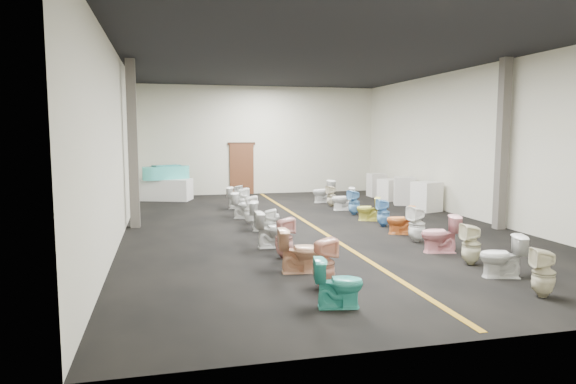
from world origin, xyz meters
name	(u,v)px	position (x,y,z in m)	size (l,w,h in m)	color
floor	(313,226)	(0.00, 0.00, 0.00)	(16.00, 16.00, 0.00)	black
ceiling	(314,59)	(0.00, 0.00, 4.50)	(16.00, 16.00, 0.00)	black
wall_back	(260,140)	(0.00, 8.00, 2.25)	(10.00, 10.00, 0.00)	beige
wall_front	(502,159)	(0.00, -8.00, 2.25)	(10.00, 10.00, 0.00)	beige
wall_left	(120,145)	(-5.00, 0.00, 2.25)	(16.00, 16.00, 0.00)	beige
wall_right	(477,143)	(5.00, 0.00, 2.25)	(16.00, 16.00, 0.00)	beige
aisle_stripe	(313,226)	(0.00, 0.00, 0.00)	(0.12, 15.60, 0.01)	#986A16
back_door	(242,169)	(-0.80, 7.94, 1.05)	(1.00, 0.10, 2.10)	#562D19
door_frame	(241,144)	(-0.80, 7.95, 2.12)	(1.15, 0.08, 0.10)	#331C11
column_left	(133,144)	(-4.75, 1.00, 2.25)	(0.25, 0.25, 4.50)	#59544C
column_right	(502,145)	(4.75, -1.50, 2.25)	(0.25, 0.25, 4.50)	#59544C
display_table	(167,190)	(-3.88, 6.67, 0.40)	(1.82, 0.91, 0.81)	white
bathtub	(166,172)	(-3.88, 6.67, 1.07)	(1.76, 1.14, 0.55)	#44C6BB
appliance_crate_a	(427,197)	(4.40, 1.79, 0.48)	(0.75, 0.75, 0.96)	silver
appliance_crate_b	(404,191)	(4.40, 3.40, 0.49)	(0.72, 0.72, 0.99)	silver
appliance_crate_c	(390,190)	(4.40, 4.61, 0.40)	(0.71, 0.71, 0.81)	white
appliance_crate_d	(377,185)	(4.40, 5.87, 0.46)	(0.65, 0.65, 0.93)	silver
toilet_left_0	(339,283)	(-1.50, -6.44, 0.37)	(0.41, 0.72, 0.74)	teal
toilet_left_1	(324,263)	(-1.43, -5.48, 0.42)	(0.38, 0.39, 0.84)	#E09B81
toilet_left_2	(300,251)	(-1.56, -4.45, 0.41)	(0.45, 0.80, 0.81)	#DDA37B
toilet_left_3	(284,238)	(-1.59, -3.33, 0.42)	(0.38, 0.39, 0.84)	#D2958F
toilet_left_4	(273,229)	(-1.61, -2.29, 0.41)	(0.46, 0.80, 0.82)	silver
toilet_left_5	(269,223)	(-1.48, -1.23, 0.36)	(0.32, 0.33, 0.71)	white
toilet_left_6	(265,216)	(-1.41, -0.35, 0.39)	(0.44, 0.76, 0.78)	silver
toilet_left_7	(250,210)	(-1.61, 0.82, 0.40)	(0.36, 0.37, 0.80)	white
toilet_left_8	(245,205)	(-1.62, 1.79, 0.39)	(0.44, 0.76, 0.78)	white
toilet_left_9	(242,200)	(-1.54, 2.82, 0.40)	(0.36, 0.37, 0.81)	white
toilet_left_10	(238,198)	(-1.55, 3.77, 0.37)	(0.41, 0.73, 0.74)	white
toilet_left_11	(237,195)	(-1.42, 4.84, 0.35)	(0.31, 0.32, 0.69)	silver
toilet_right_0	(544,273)	(1.77, -6.73, 0.39)	(0.35, 0.36, 0.78)	beige
toilet_right_1	(502,256)	(1.84, -5.61, 0.39)	(0.43, 0.76, 0.77)	white
toilet_right_2	(471,244)	(1.82, -4.71, 0.40)	(0.36, 0.37, 0.81)	beige
toilet_right_3	(440,234)	(1.77, -3.63, 0.41)	(0.45, 0.80, 0.81)	pink
toilet_right_4	(417,224)	(1.79, -2.55, 0.43)	(0.38, 0.39, 0.85)	white
toilet_right_5	(401,220)	(1.85, -1.57, 0.36)	(0.40, 0.71, 0.72)	orange
toilet_right_6	(383,213)	(1.86, -0.48, 0.38)	(0.34, 0.35, 0.77)	#6BADE5
toilet_right_7	(368,209)	(1.83, 0.51, 0.35)	(0.39, 0.69, 0.70)	#E0D84F
toilet_right_8	(354,202)	(1.81, 1.61, 0.39)	(0.35, 0.36, 0.78)	#6AA7DA
toilet_right_9	(343,199)	(1.80, 2.63, 0.38)	(0.43, 0.75, 0.77)	white
toilet_right_10	(331,196)	(1.71, 3.55, 0.37)	(0.33, 0.34, 0.74)	beige
toilet_right_11	(323,191)	(1.73, 4.60, 0.41)	(0.46, 0.81, 0.82)	white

